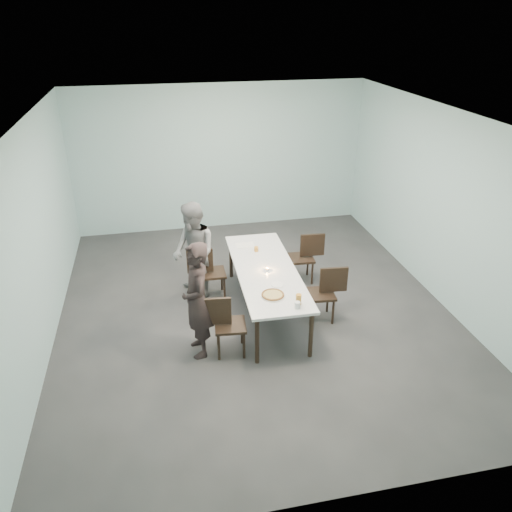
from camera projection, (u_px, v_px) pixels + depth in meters
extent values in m
plane|color=#333335|center=(255.00, 310.00, 7.92)|extent=(7.00, 7.00, 0.00)
cube|color=#A3C9CD|center=(220.00, 158.00, 10.31)|extent=(6.00, 0.02, 3.00)
cube|color=#A3C9CD|center=(339.00, 380.00, 4.19)|extent=(6.00, 0.02, 3.00)
cube|color=#A3C9CD|center=(36.00, 240.00, 6.70)|extent=(0.02, 7.00, 3.00)
cube|color=#A3C9CD|center=(442.00, 207.00, 7.80)|extent=(0.02, 7.00, 3.00)
cube|color=white|center=(254.00, 117.00, 6.58)|extent=(6.00, 7.00, 0.02)
cube|color=white|center=(266.00, 270.00, 7.55)|extent=(0.95, 2.62, 0.04)
cylinder|color=black|center=(257.00, 341.00, 6.59)|extent=(0.06, 0.06, 0.71)
cylinder|color=black|center=(231.00, 259.00, 8.73)|extent=(0.06, 0.06, 0.71)
cylinder|color=black|center=(311.00, 335.00, 6.71)|extent=(0.06, 0.06, 0.71)
cylinder|color=black|center=(272.00, 255.00, 8.85)|extent=(0.06, 0.06, 0.71)
cube|color=black|center=(230.00, 325.00, 6.78)|extent=(0.46, 0.46, 0.04)
cube|color=black|center=(216.00, 311.00, 6.65)|extent=(0.42, 0.08, 0.40)
cylinder|color=black|center=(219.00, 347.00, 6.71)|extent=(0.04, 0.04, 0.41)
cylinder|color=black|center=(218.00, 332.00, 7.01)|extent=(0.04, 0.04, 0.41)
cylinder|color=black|center=(244.00, 345.00, 6.74)|extent=(0.04, 0.04, 0.41)
cylinder|color=black|center=(242.00, 331.00, 7.04)|extent=(0.04, 0.04, 0.41)
cube|color=black|center=(212.00, 273.00, 8.11)|extent=(0.43, 0.43, 0.04)
cube|color=black|center=(200.00, 261.00, 7.97)|extent=(0.42, 0.05, 0.40)
cylinder|color=black|center=(204.00, 291.00, 8.03)|extent=(0.04, 0.04, 0.41)
cylinder|color=black|center=(202.00, 281.00, 8.33)|extent=(0.04, 0.04, 0.41)
cylinder|color=black|center=(224.00, 289.00, 8.09)|extent=(0.04, 0.04, 0.41)
cylinder|color=black|center=(222.00, 279.00, 8.39)|extent=(0.04, 0.04, 0.41)
cube|color=black|center=(320.00, 294.00, 7.51)|extent=(0.46, 0.46, 0.04)
cube|color=black|center=(334.00, 280.00, 7.42)|extent=(0.42, 0.08, 0.40)
cylinder|color=black|center=(328.00, 300.00, 7.78)|extent=(0.04, 0.04, 0.41)
cylinder|color=black|center=(333.00, 312.00, 7.48)|extent=(0.04, 0.04, 0.41)
cylinder|color=black|center=(306.00, 302.00, 7.74)|extent=(0.04, 0.04, 0.41)
cylinder|color=black|center=(311.00, 314.00, 7.44)|extent=(0.04, 0.04, 0.41)
cube|color=black|center=(301.00, 258.00, 8.59)|extent=(0.45, 0.45, 0.04)
cube|color=black|center=(312.00, 245.00, 8.50)|extent=(0.42, 0.07, 0.40)
cylinder|color=black|center=(308.00, 265.00, 8.86)|extent=(0.04, 0.04, 0.41)
cylinder|color=black|center=(312.00, 274.00, 8.56)|extent=(0.04, 0.04, 0.41)
cylinder|color=black|center=(289.00, 266.00, 8.82)|extent=(0.04, 0.04, 0.41)
cylinder|color=black|center=(293.00, 275.00, 8.52)|extent=(0.04, 0.04, 0.41)
imported|color=black|center=(197.00, 300.00, 6.60)|extent=(0.46, 0.64, 1.65)
imported|color=gray|center=(194.00, 252.00, 7.93)|extent=(0.82, 0.94, 1.62)
cylinder|color=white|center=(273.00, 296.00, 6.84)|extent=(0.34, 0.34, 0.01)
cylinder|color=#D2C177|center=(273.00, 295.00, 6.84)|extent=(0.30, 0.30, 0.01)
torus|color=brown|center=(273.00, 295.00, 6.83)|extent=(0.32, 0.32, 0.03)
cylinder|color=white|center=(277.00, 285.00, 7.12)|extent=(0.18, 0.18, 0.01)
cylinder|color=orange|center=(299.00, 299.00, 6.62)|extent=(0.08, 0.08, 0.15)
cylinder|color=silver|center=(297.00, 305.00, 6.56)|extent=(0.08, 0.08, 0.09)
cylinder|color=silver|center=(267.00, 269.00, 7.50)|extent=(0.06, 0.06, 0.03)
cylinder|color=orange|center=(267.00, 268.00, 7.49)|extent=(0.04, 0.04, 0.01)
cylinder|color=orange|center=(256.00, 249.00, 8.08)|extent=(0.07, 0.07, 0.08)
cube|color=silver|center=(245.00, 245.00, 8.30)|extent=(0.30, 0.23, 0.01)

